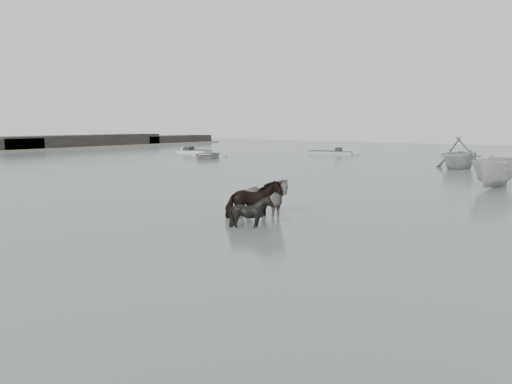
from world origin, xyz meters
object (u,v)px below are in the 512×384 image
pony_pinto (262,192)px  pony_dark (254,196)px  rowboat_lead (207,154)px  pony_black (252,208)px

pony_pinto → pony_dark: (0.02, -0.50, -0.07)m
pony_pinto → pony_dark: pony_pinto is taller
pony_pinto → rowboat_lead: 30.08m
pony_dark → pony_black: 1.63m
pony_black → rowboat_lead: 32.03m
pony_black → pony_dark: bearing=44.0°
pony_dark → rowboat_lead: pony_dark is taller
pony_pinto → pony_black: pony_pinto is taller
pony_pinto → pony_black: (0.94, -1.83, -0.25)m
pony_pinto → rowboat_lead: (-21.75, 20.78, -0.41)m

